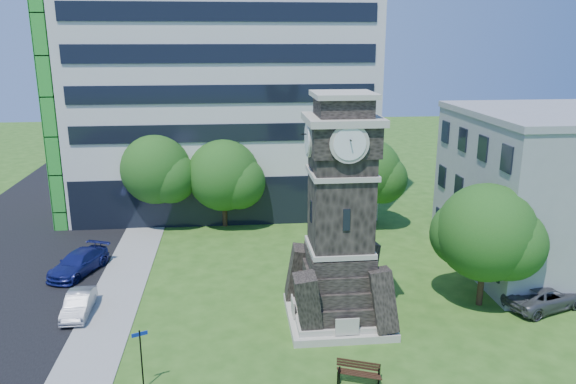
{
  "coord_description": "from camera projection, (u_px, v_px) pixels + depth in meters",
  "views": [
    {
      "loc": [
        -2.49,
        -25.09,
        14.81
      ],
      "look_at": [
        0.7,
        6.08,
        6.13
      ],
      "focal_mm": 35.0,
      "sensor_mm": 36.0,
      "label": 1
    }
  ],
  "objects": [
    {
      "name": "ground",
      "position": [
        286.0,
        342.0,
        28.25
      ],
      "size": [
        160.0,
        160.0,
        0.0
      ],
      "primitive_type": "plane",
      "color": "#2C5719",
      "rests_on": "ground"
    },
    {
      "name": "sidewalk",
      "position": [
        113.0,
        304.0,
        32.1
      ],
      "size": [
        3.0,
        70.0,
        0.06
      ],
      "primitive_type": "cube",
      "color": "gray",
      "rests_on": "ground"
    },
    {
      "name": "clock_tower",
      "position": [
        340.0,
        228.0,
        29.05
      ],
      "size": [
        5.4,
        5.4,
        12.22
      ],
      "color": "beige",
      "rests_on": "ground"
    },
    {
      "name": "office_tall",
      "position": [
        220.0,
        44.0,
        48.92
      ],
      "size": [
        26.2,
        15.11,
        28.6
      ],
      "color": "silver",
      "rests_on": "ground"
    },
    {
      "name": "car_street_mid",
      "position": [
        79.0,
        304.0,
        30.89
      ],
      "size": [
        1.36,
        3.71,
        1.21
      ],
      "primitive_type": "imported",
      "rotation": [
        0.0,
        0.0,
        0.02
      ],
      "color": "gray",
      "rests_on": "ground"
    },
    {
      "name": "car_street_north",
      "position": [
        79.0,
        263.0,
        36.27
      ],
      "size": [
        3.64,
        5.27,
        1.42
      ],
      "primitive_type": "imported",
      "rotation": [
        0.0,
        0.0,
        -0.38
      ],
      "color": "navy",
      "rests_on": "ground"
    },
    {
      "name": "car_east_lot",
      "position": [
        544.0,
        297.0,
        31.64
      ],
      "size": [
        5.29,
        3.7,
        1.34
      ],
      "primitive_type": "imported",
      "rotation": [
        0.0,
        0.0,
        1.91
      ],
      "color": "#4E4F53",
      "rests_on": "ground"
    },
    {
      "name": "park_bench",
      "position": [
        359.0,
        372.0,
        24.79
      ],
      "size": [
        1.93,
        0.51,
        1.0
      ],
      "rotation": [
        0.0,
        0.0,
        -0.37
      ],
      "color": "black",
      "rests_on": "ground"
    },
    {
      "name": "street_sign",
      "position": [
        141.0,
        353.0,
        23.99
      ],
      "size": [
        0.68,
        0.07,
        2.83
      ],
      "rotation": [
        0.0,
        0.0,
        0.39
      ],
      "color": "black",
      "rests_on": "ground"
    },
    {
      "name": "tree_nw",
      "position": [
        157.0,
        171.0,
        44.08
      ],
      "size": [
        6.09,
        5.53,
        7.58
      ],
      "rotation": [
        0.0,
        0.0,
        0.17
      ],
      "color": "#332114",
      "rests_on": "ground"
    },
    {
      "name": "tree_nc",
      "position": [
        225.0,
        177.0,
        44.48
      ],
      "size": [
        6.29,
        5.72,
        7.11
      ],
      "rotation": [
        0.0,
        0.0,
        -0.25
      ],
      "color": "#332114",
      "rests_on": "ground"
    },
    {
      "name": "tree_ne",
      "position": [
        369.0,
        173.0,
        44.19
      ],
      "size": [
        5.74,
        5.22,
        7.22
      ],
      "rotation": [
        0.0,
        0.0,
        -0.36
      ],
      "color": "#332114",
      "rests_on": "ground"
    },
    {
      "name": "tree_east",
      "position": [
        487.0,
        235.0,
        31.07
      ],
      "size": [
        6.03,
        5.48,
        7.12
      ],
      "rotation": [
        0.0,
        0.0,
        0.08
      ],
      "color": "#332114",
      "rests_on": "ground"
    }
  ]
}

